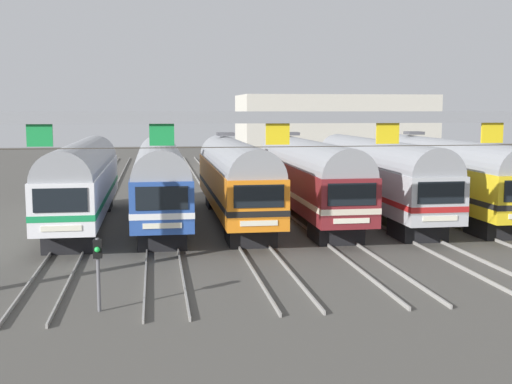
% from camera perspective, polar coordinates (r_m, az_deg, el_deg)
% --- Properties ---
extents(ground_plane, '(160.00, 160.00, 0.00)m').
position_cam_1_polar(ground_plane, '(39.08, 1.31, -2.52)').
color(ground_plane, '#4C4944').
extents(track_bed, '(22.98, 70.00, 0.15)m').
position_cam_1_polar(track_bed, '(55.72, -1.73, 0.46)').
color(track_bed, gray).
rests_on(track_bed, ground).
extents(commuter_train_white, '(2.88, 18.06, 4.77)m').
position_cam_1_polar(commuter_train_white, '(38.34, -14.69, 1.12)').
color(commuter_train_white, white).
rests_on(commuter_train_white, ground).
extents(commuter_train_blue, '(2.88, 18.06, 5.05)m').
position_cam_1_polar(commuter_train_blue, '(38.13, -8.26, 1.25)').
color(commuter_train_blue, '#284C9E').
rests_on(commuter_train_blue, ground).
extents(commuter_train_orange, '(2.88, 18.06, 5.05)m').
position_cam_1_polar(commuter_train_orange, '(38.41, -1.84, 1.36)').
color(commuter_train_orange, orange).
rests_on(commuter_train_orange, ground).
extents(commuter_train_maroon, '(2.88, 18.06, 5.05)m').
position_cam_1_polar(commuter_train_maroon, '(39.15, 4.42, 1.45)').
color(commuter_train_maroon, maroon).
rests_on(commuter_train_maroon, ground).
extents(commuter_train_stainless, '(2.88, 18.06, 4.77)m').
position_cam_1_polar(commuter_train_stainless, '(40.33, 10.37, 1.52)').
color(commuter_train_stainless, '#B2B5BA').
rests_on(commuter_train_stainless, ground).
extents(commuter_train_yellow, '(2.88, 18.06, 5.05)m').
position_cam_1_polar(commuter_train_yellow, '(41.94, 15.93, 1.58)').
color(commuter_train_yellow, gold).
rests_on(commuter_train_yellow, ground).
extents(catenary_gantry, '(26.72, 0.44, 6.97)m').
position_cam_1_polar(catenary_gantry, '(25.37, 6.66, 4.42)').
color(catenary_gantry, gray).
rests_on(catenary_gantry, ground).
extents(yard_signal_mast, '(0.28, 0.35, 2.43)m').
position_cam_1_polar(yard_signal_mast, '(22.09, -13.44, -5.72)').
color(yard_signal_mast, '#59595E').
rests_on(yard_signal_mast, ground).
extents(maintenance_building, '(20.99, 10.00, 8.10)m').
position_cam_1_polar(maintenance_building, '(74.76, 6.71, 5.17)').
color(maintenance_building, beige).
rests_on(maintenance_building, ground).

